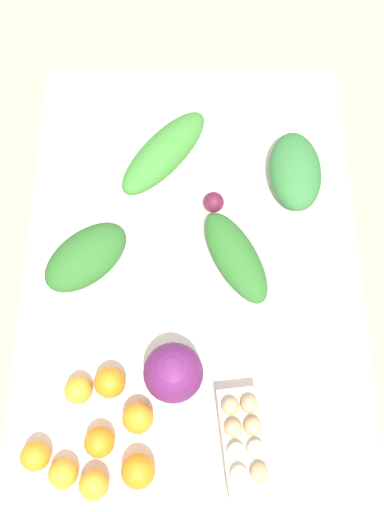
# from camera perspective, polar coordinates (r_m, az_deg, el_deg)

# --- Properties ---
(ground_plane) EXTENTS (8.00, 8.00, 0.00)m
(ground_plane) POSITION_cam_1_polar(r_m,az_deg,el_deg) (2.29, 0.00, -7.72)
(ground_plane) COLOR #C6B289
(dining_table) EXTENTS (1.29, 0.91, 0.77)m
(dining_table) POSITION_cam_1_polar(r_m,az_deg,el_deg) (1.65, 0.00, -1.67)
(dining_table) COLOR silver
(dining_table) RESTS_ON ground_plane
(cabbage_purple) EXTENTS (0.15, 0.15, 0.15)m
(cabbage_purple) POSITION_cam_1_polar(r_m,az_deg,el_deg) (1.39, -1.89, -11.59)
(cabbage_purple) COLOR #601E5B
(cabbage_purple) RESTS_ON dining_table
(egg_carton) EXTENTS (0.25, 0.13, 0.09)m
(egg_carton) POSITION_cam_1_polar(r_m,az_deg,el_deg) (1.41, 5.18, -17.84)
(egg_carton) COLOR beige
(egg_carton) RESTS_ON dining_table
(greens_bunch_scallion) EXTENTS (0.31, 0.23, 0.08)m
(greens_bunch_scallion) POSITION_cam_1_polar(r_m,az_deg,el_deg) (1.52, 4.38, -0.09)
(greens_bunch_scallion) COLOR #2D6B28
(greens_bunch_scallion) RESTS_ON dining_table
(greens_bunch_beet_tops) EXTENTS (0.27, 0.28, 0.10)m
(greens_bunch_beet_tops) POSITION_cam_1_polar(r_m,az_deg,el_deg) (1.53, -10.57, -0.10)
(greens_bunch_beet_tops) COLOR #2D6B28
(greens_bunch_beet_tops) RESTS_ON dining_table
(greens_bunch_kale) EXTENTS (0.34, 0.31, 0.09)m
(greens_bunch_kale) POSITION_cam_1_polar(r_m,az_deg,el_deg) (1.67, -2.81, 10.31)
(greens_bunch_kale) COLOR #3D8433
(greens_bunch_kale) RESTS_ON dining_table
(greens_bunch_chard) EXTENTS (0.25, 0.15, 0.10)m
(greens_bunch_chard) POSITION_cam_1_polar(r_m,az_deg,el_deg) (1.65, 10.28, 8.36)
(greens_bunch_chard) COLOR #337538
(greens_bunch_chard) RESTS_ON dining_table
(beet_root) EXTENTS (0.06, 0.06, 0.06)m
(beet_root) POSITION_cam_1_polar(r_m,az_deg,el_deg) (1.60, 2.18, 5.40)
(beet_root) COLOR #5B1933
(beet_root) RESTS_ON dining_table
(orange_0) EXTENTS (0.07, 0.07, 0.07)m
(orange_0) POSITION_cam_1_polar(r_m,az_deg,el_deg) (1.42, -9.25, -17.90)
(orange_0) COLOR orange
(orange_0) RESTS_ON dining_table
(orange_1) EXTENTS (0.07, 0.07, 0.07)m
(orange_1) POSITION_cam_1_polar(r_m,az_deg,el_deg) (1.45, -15.40, -18.72)
(orange_1) COLOR orange
(orange_1) RESTS_ON dining_table
(orange_2) EXTENTS (0.08, 0.08, 0.08)m
(orange_2) POSITION_cam_1_polar(r_m,az_deg,el_deg) (1.44, -8.23, -12.38)
(orange_2) COLOR orange
(orange_2) RESTS_ON dining_table
(orange_3) EXTENTS (0.08, 0.08, 0.08)m
(orange_3) POSITION_cam_1_polar(r_m,az_deg,el_deg) (1.42, -5.44, -15.81)
(orange_3) COLOR orange
(orange_3) RESTS_ON dining_table
(orange_4) EXTENTS (0.07, 0.07, 0.07)m
(orange_4) POSITION_cam_1_polar(r_m,az_deg,el_deg) (1.42, -9.79, -21.63)
(orange_4) COLOR orange
(orange_4) RESTS_ON dining_table
(orange_5) EXTENTS (0.08, 0.08, 0.08)m
(orange_5) POSITION_cam_1_polar(r_m,az_deg,el_deg) (1.40, -5.42, -20.63)
(orange_5) COLOR orange
(orange_5) RESTS_ON dining_table
(orange_6) EXTENTS (0.07, 0.07, 0.07)m
(orange_6) POSITION_cam_1_polar(r_m,az_deg,el_deg) (1.44, -12.76, -20.47)
(orange_6) COLOR orange
(orange_6) RESTS_ON dining_table
(orange_7) EXTENTS (0.07, 0.07, 0.07)m
(orange_7) POSITION_cam_1_polar(r_m,az_deg,el_deg) (1.45, -11.31, -13.01)
(orange_7) COLOR orange
(orange_7) RESTS_ON dining_table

